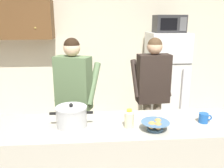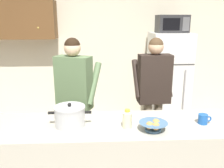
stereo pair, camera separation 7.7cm
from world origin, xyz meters
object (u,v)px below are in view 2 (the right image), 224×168
(person_near_pot, at_px, (74,89))
(coffee_mug, at_px, (203,119))
(refrigerator, at_px, (168,82))
(bottle_near_edge, at_px, (127,119))
(person_by_sink, at_px, (154,85))
(cooking_pot, at_px, (70,116))
(microwave, at_px, (172,24))
(bread_bowl, at_px, (153,126))

(person_near_pot, distance_m, coffee_mug, 1.51)
(refrigerator, distance_m, bottle_near_edge, 2.15)
(person_by_sink, height_order, cooking_pot, person_by_sink)
(refrigerator, relative_size, microwave, 3.49)
(person_by_sink, height_order, bottle_near_edge, person_by_sink)
(coffee_mug, bearing_deg, refrigerator, 84.31)
(refrigerator, height_order, microwave, microwave)
(refrigerator, bearing_deg, bread_bowl, -109.19)
(cooking_pot, distance_m, bottle_near_edge, 0.54)
(person_by_sink, bearing_deg, microwave, 63.15)
(microwave, distance_m, bottle_near_edge, 2.27)
(person_near_pot, distance_m, bottle_near_edge, 0.99)
(microwave, relative_size, cooking_pot, 1.19)
(person_near_pot, relative_size, person_by_sink, 1.01)
(microwave, height_order, bottle_near_edge, microwave)
(coffee_mug, relative_size, bottle_near_edge, 0.72)
(cooking_pot, bearing_deg, bottle_near_edge, -7.94)
(cooking_pot, height_order, bread_bowl, cooking_pot)
(refrigerator, height_order, bread_bowl, refrigerator)
(microwave, xyz_separation_m, person_by_sink, (-0.46, -0.90, -0.77))
(person_by_sink, xyz_separation_m, cooking_pot, (-1.00, -0.93, -0.03))
(bottle_near_edge, bearing_deg, coffee_mug, 4.18)
(refrigerator, bearing_deg, bottle_near_edge, -115.61)
(person_by_sink, xyz_separation_m, bottle_near_edge, (-0.47, -1.01, -0.04))
(refrigerator, bearing_deg, coffee_mug, -95.69)
(refrigerator, relative_size, cooking_pot, 4.17)
(refrigerator, relative_size, bottle_near_edge, 9.27)
(microwave, xyz_separation_m, bread_bowl, (-0.70, -1.99, -0.85))
(refrigerator, bearing_deg, person_near_pot, -143.06)
(refrigerator, bearing_deg, microwave, -89.93)
(microwave, distance_m, bread_bowl, 2.27)
(microwave, bearing_deg, refrigerator, 90.07)
(person_near_pot, distance_m, person_by_sink, 1.05)
(bottle_near_edge, bearing_deg, bread_bowl, -18.36)
(person_by_sink, relative_size, bottle_near_edge, 9.23)
(person_by_sink, bearing_deg, cooking_pot, -136.98)
(person_near_pot, bearing_deg, microwave, 36.40)
(cooking_pot, bearing_deg, person_by_sink, 43.02)
(cooking_pot, xyz_separation_m, bread_bowl, (0.76, -0.15, -0.05))
(refrigerator, distance_m, coffee_mug, 1.89)
(microwave, distance_m, person_near_pot, 2.00)
(refrigerator, xyz_separation_m, person_by_sink, (-0.46, -0.93, 0.21))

